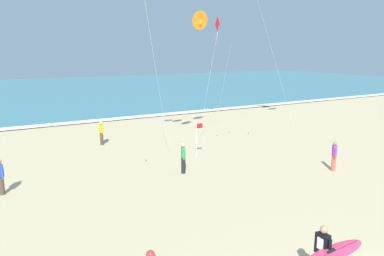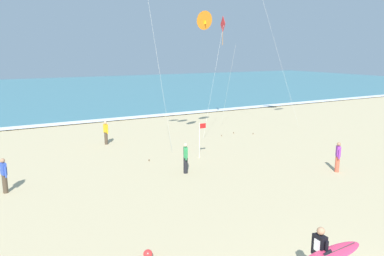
{
  "view_description": "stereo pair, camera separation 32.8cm",
  "coord_description": "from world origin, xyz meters",
  "views": [
    {
      "loc": [
        -7.47,
        -4.18,
        6.15
      ],
      "look_at": [
        -0.72,
        7.51,
        3.37
      ],
      "focal_mm": 34.82,
      "sensor_mm": 36.0,
      "label": 1
    },
    {
      "loc": [
        -7.18,
        -4.34,
        6.15
      ],
      "look_at": [
        -0.72,
        7.51,
        3.37
      ],
      "focal_mm": 34.82,
      "sensor_mm": 36.0,
      "label": 2
    }
  ],
  "objects": [
    {
      "name": "ocean_water",
      "position": [
        0.0,
        58.15,
        0.04
      ],
      "size": [
        160.0,
        60.0,
        0.08
      ],
      "primitive_type": "cube",
      "color": "teal",
      "rests_on": "ground"
    },
    {
      "name": "shoreline_foam",
      "position": [
        0.0,
        28.45,
        0.09
      ],
      "size": [
        160.0,
        1.38,
        0.01
      ],
      "primitive_type": "cube",
      "color": "white",
      "rests_on": "ocean_water"
    },
    {
      "name": "surfer_trailing",
      "position": [
        -0.01,
        1.68,
        1.05
      ],
      "size": [
        1.98,
        0.96,
        1.71
      ],
      "color": "black",
      "rests_on": "ground"
    },
    {
      "name": "kite_delta_amber_near",
      "position": [
        5.93,
        18.01,
        8.17
      ],
      "size": [
        2.31,
        0.45,
        8.83
      ],
      "color": "orange",
      "rests_on": "ground"
    },
    {
      "name": "kite_diamond_scarlet_low",
      "position": [
        9.78,
        21.55,
        8.02
      ],
      "size": [
        1.12,
        3.76,
        8.94
      ],
      "color": "red",
      "rests_on": "ground"
    },
    {
      "name": "bystander_purple_top",
      "position": [
        8.29,
        8.29,
        0.81
      ],
      "size": [
        0.33,
        0.42,
        1.59
      ],
      "color": "#D8593F",
      "rests_on": "ground"
    },
    {
      "name": "bystander_blue_top",
      "position": [
        -6.98,
        13.29,
        0.81
      ],
      "size": [
        0.27,
        0.48,
        1.59
      ],
      "color": "#4C3D2D",
      "rests_on": "ground"
    },
    {
      "name": "bystander_green_top",
      "position": [
        1.29,
        11.89,
        0.81
      ],
      "size": [
        0.27,
        0.48,
        1.59
      ],
      "color": "black",
      "rests_on": "ground"
    },
    {
      "name": "bystander_yellow_top",
      "position": [
        -0.6,
        19.81,
        0.81
      ],
      "size": [
        0.26,
        0.48,
        1.59
      ],
      "color": "#4C3D2D",
      "rests_on": "ground"
    },
    {
      "name": "lifeguard_flag",
      "position": [
        3.37,
        14.0,
        1.27
      ],
      "size": [
        0.45,
        0.05,
        2.1
      ],
      "color": "silver",
      "rests_on": "ground"
    },
    {
      "name": "beach_ball",
      "position": [
        -3.45,
        5.29,
        0.14
      ],
      "size": [
        0.28,
        0.28,
        0.28
      ],
      "primitive_type": "sphere",
      "color": "red",
      "rests_on": "ground"
    }
  ]
}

